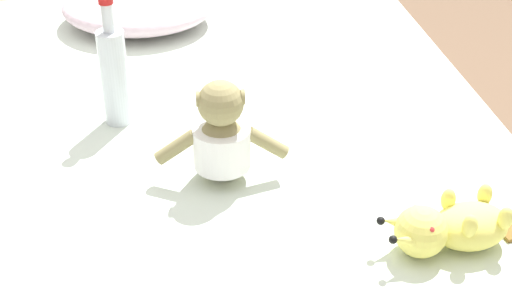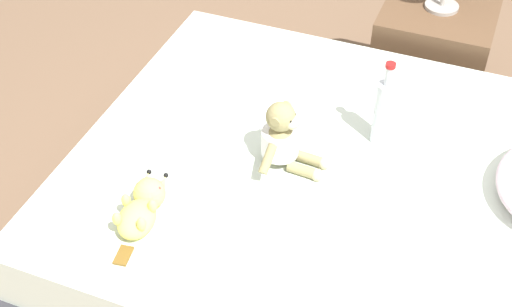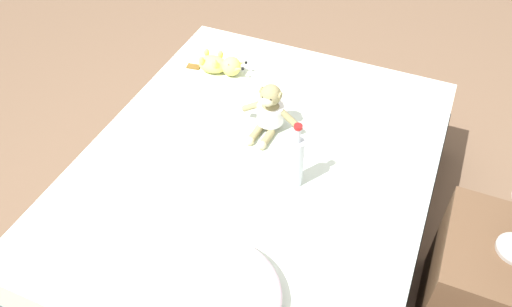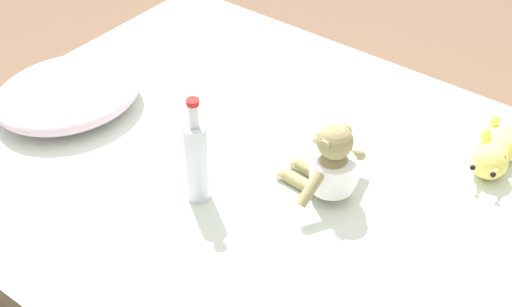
{
  "view_description": "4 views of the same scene",
  "coord_description": "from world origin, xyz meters",
  "px_view_note": "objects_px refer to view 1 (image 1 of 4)",
  "views": [
    {
      "loc": [
        -0.11,
        -1.55,
        1.4
      ],
      "look_at": [
        0.1,
        -0.26,
        0.55
      ],
      "focal_mm": 52.49,
      "sensor_mm": 36.0,
      "label": 1
    },
    {
      "loc": [
        1.64,
        0.32,
        2.05
      ],
      "look_at": [
        0.12,
        -0.28,
        0.56
      ],
      "focal_mm": 49.43,
      "sensor_mm": 36.0,
      "label": 2
    },
    {
      "loc": [
        -0.59,
        1.39,
        2.02
      ],
      "look_at": [
        0.0,
        0.0,
        0.52
      ],
      "focal_mm": 35.29,
      "sensor_mm": 36.0,
      "label": 3
    },
    {
      "loc": [
        -1.27,
        -0.98,
        1.81
      ],
      "look_at": [
        0.0,
        0.0,
        0.52
      ],
      "focal_mm": 51.61,
      "sensor_mm": 36.0,
      "label": 4
    }
  ],
  "objects_px": {
    "bed": "(203,203)",
    "plush_monkey": "(221,138)",
    "pillow": "(138,6)",
    "plush_yellow_creature": "(450,227)",
    "glass_bottle": "(114,74)"
  },
  "relations": [
    {
      "from": "glass_bottle",
      "to": "pillow",
      "type": "bearing_deg",
      "value": 83.86
    },
    {
      "from": "plush_monkey",
      "to": "plush_yellow_creature",
      "type": "height_order",
      "value": "plush_monkey"
    },
    {
      "from": "bed",
      "to": "glass_bottle",
      "type": "xyz_separation_m",
      "value": [
        -0.19,
        0.05,
        0.36
      ]
    },
    {
      "from": "bed",
      "to": "pillow",
      "type": "distance_m",
      "value": 0.71
    },
    {
      "from": "plush_yellow_creature",
      "to": "glass_bottle",
      "type": "distance_m",
      "value": 0.85
    },
    {
      "from": "plush_yellow_creature",
      "to": "pillow",
      "type": "bearing_deg",
      "value": 115.29
    },
    {
      "from": "plush_yellow_creature",
      "to": "bed",
      "type": "bearing_deg",
      "value": 128.77
    },
    {
      "from": "bed",
      "to": "pillow",
      "type": "relative_size",
      "value": 3.41
    },
    {
      "from": "bed",
      "to": "plush_monkey",
      "type": "distance_m",
      "value": 0.4
    },
    {
      "from": "plush_yellow_creature",
      "to": "glass_bottle",
      "type": "height_order",
      "value": "glass_bottle"
    },
    {
      "from": "bed",
      "to": "glass_bottle",
      "type": "height_order",
      "value": "glass_bottle"
    },
    {
      "from": "bed",
      "to": "plush_monkey",
      "type": "height_order",
      "value": "plush_monkey"
    },
    {
      "from": "pillow",
      "to": "plush_monkey",
      "type": "height_order",
      "value": "plush_monkey"
    },
    {
      "from": "pillow",
      "to": "plush_monkey",
      "type": "bearing_deg",
      "value": -79.66
    },
    {
      "from": "pillow",
      "to": "glass_bottle",
      "type": "bearing_deg",
      "value": -96.14
    }
  ]
}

